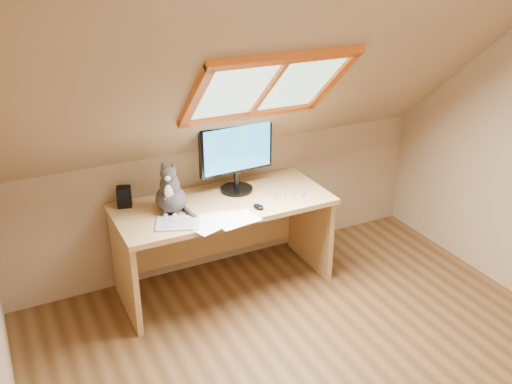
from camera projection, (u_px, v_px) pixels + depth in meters
room_shell at (377, 179)px, 2.71m from camera, size 3.52×3.52×2.41m
desk at (220, 225)px, 4.28m from camera, size 1.58×0.69×0.72m
monitor at (236, 153)px, 4.18m from camera, size 0.58×0.25×0.54m
cat at (170, 193)px, 3.93m from camera, size 0.30×0.32×0.39m
desk_speaker at (124, 197)px, 4.04m from camera, size 0.12×0.12×0.14m
graphics_tablet at (178, 223)px, 3.81m from camera, size 0.34×0.30×0.01m
mouse at (259, 206)px, 4.03m from camera, size 0.07×0.10×0.03m
papers at (222, 220)px, 3.87m from camera, size 0.35×0.30×0.01m
cables at (280, 197)px, 4.20m from camera, size 0.51×0.26×0.01m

